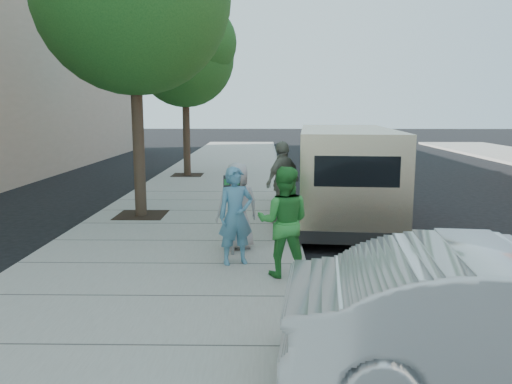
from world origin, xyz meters
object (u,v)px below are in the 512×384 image
parking_meter (232,198)px  person_gray_shirt (237,206)px  person_officer (236,216)px  person_striped_polo (283,182)px  van (345,173)px  person_green_shirt (284,222)px  tree_far (186,53)px

parking_meter → person_gray_shirt: size_ratio=0.89×
parking_meter → person_officer: person_officer is taller
person_gray_shirt → person_striped_polo: person_striped_polo is taller
van → person_officer: size_ratio=3.82×
van → person_green_shirt: 4.78m
person_officer → van: bearing=38.1°
person_officer → person_striped_polo: 3.30m
van → person_gray_shirt: bearing=-125.0°
tree_far → van: tree_far is taller
parking_meter → person_officer: bearing=-79.7°
parking_meter → person_gray_shirt: bearing=80.5°
person_officer → person_gray_shirt: bearing=71.7°
parking_meter → van: 4.22m
person_gray_shirt → person_striped_polo: size_ratio=0.87×
tree_far → person_officer: tree_far is taller
person_officer → person_striped_polo: person_striped_polo is taller
van → person_green_shirt: (-1.66, -4.48, -0.20)m
person_officer → person_green_shirt: 0.99m
tree_far → parking_meter: size_ratio=4.46×
person_officer → person_green_shirt: person_green_shirt is taller
van → person_gray_shirt: (-2.47, -2.96, -0.25)m
tree_far → person_green_shirt: size_ratio=3.72×
person_green_shirt → person_striped_polo: 3.77m
person_green_shirt → person_striped_polo: person_striped_polo is taller
tree_far → person_gray_shirt: bearing=-76.6°
tree_far → person_officer: size_ratio=3.90×
van → person_striped_polo: bearing=-150.3°
person_green_shirt → person_gray_shirt: person_green_shirt is taller
parking_meter → van: van is taller
parking_meter → person_striped_polo: person_striped_polo is taller
person_gray_shirt → person_striped_polo: bearing=-133.4°
van → person_officer: (-2.45, -3.88, -0.24)m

